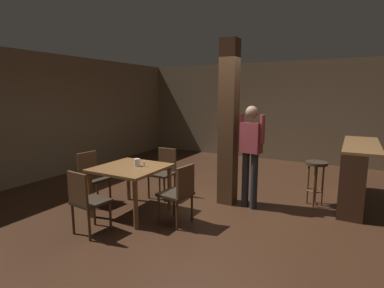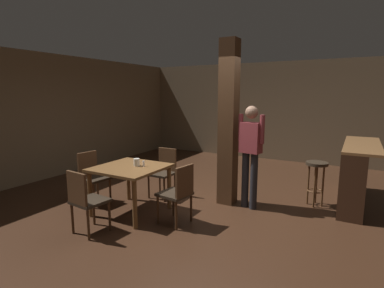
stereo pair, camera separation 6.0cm
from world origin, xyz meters
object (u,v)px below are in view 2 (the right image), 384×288
(chair_north, at_px, (164,170))
(bar_stool_near, at_px, (316,173))
(napkin_cup, at_px, (137,162))
(chair_west, at_px, (92,175))
(salt_shaker, at_px, (144,164))
(chair_east, at_px, (178,191))
(standing_person, at_px, (250,150))
(dining_table, at_px, (130,174))
(chair_south, at_px, (85,199))
(bar_counter, at_px, (354,173))

(chair_north, xyz_separation_m, bar_stool_near, (2.54, 0.86, 0.07))
(bar_stool_near, bearing_deg, napkin_cup, -145.66)
(chair_west, distance_m, salt_shaker, 1.13)
(chair_east, height_order, standing_person, standing_person)
(chair_west, distance_m, chair_north, 1.28)
(dining_table, height_order, chair_north, chair_north)
(dining_table, relative_size, chair_east, 1.15)
(chair_west, bearing_deg, napkin_cup, 3.38)
(dining_table, bearing_deg, salt_shaker, 27.83)
(chair_east, distance_m, chair_west, 1.80)
(standing_person, distance_m, bar_stool_near, 1.24)
(chair_south, bearing_deg, bar_counter, 44.90)
(chair_south, bearing_deg, chair_west, 133.33)
(salt_shaker, bearing_deg, dining_table, -152.17)
(chair_west, distance_m, bar_counter, 4.59)
(chair_south, xyz_separation_m, chair_west, (-0.87, 0.92, 0.00))
(napkin_cup, bearing_deg, chair_east, -6.05)
(chair_west, relative_size, chair_north, 1.00)
(chair_south, bearing_deg, standing_person, 51.06)
(dining_table, relative_size, salt_shaker, 11.36)
(standing_person, bearing_deg, bar_stool_near, 34.49)
(dining_table, distance_m, bar_counter, 3.84)
(chair_west, bearing_deg, bar_counter, 28.93)
(napkin_cup, xyz_separation_m, bar_counter, (3.05, 2.16, -0.28))
(chair_west, height_order, napkin_cup, chair_west)
(chair_east, height_order, bar_stool_near, chair_east)
(salt_shaker, xyz_separation_m, standing_person, (1.41, 1.02, 0.19))
(chair_north, xyz_separation_m, napkin_cup, (0.05, -0.84, 0.32))
(chair_east, bearing_deg, chair_north, 133.72)
(chair_west, height_order, bar_stool_near, chair_west)
(bar_counter, bearing_deg, bar_stool_near, -140.56)
(napkin_cup, bearing_deg, chair_south, -95.69)
(chair_south, height_order, standing_person, standing_person)
(chair_east, xyz_separation_m, bar_counter, (2.21, 2.25, 0.04))
(chair_north, distance_m, bar_stool_near, 2.69)
(standing_person, height_order, bar_counter, standing_person)
(bar_counter, distance_m, bar_stool_near, 0.72)
(chair_north, height_order, bar_stool_near, chair_north)
(napkin_cup, height_order, bar_stool_near, napkin_cup)
(dining_table, height_order, chair_west, chair_west)
(chair_west, bearing_deg, chair_east, -1.01)
(napkin_cup, bearing_deg, bar_stool_near, 34.34)
(salt_shaker, distance_m, bar_stool_near, 2.92)
(chair_east, distance_m, bar_stool_near, 2.44)
(bar_stool_near, bearing_deg, dining_table, -145.24)
(chair_east, distance_m, bar_counter, 3.16)
(napkin_cup, bearing_deg, chair_west, -176.62)
(chair_south, height_order, bar_counter, bar_counter)
(dining_table, height_order, bar_counter, bar_counter)
(standing_person, xyz_separation_m, bar_counter, (1.52, 1.12, -0.46))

